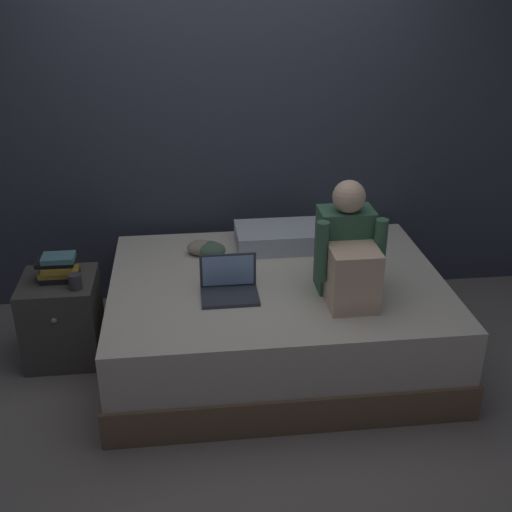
{
  "coord_description": "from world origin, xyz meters",
  "views": [
    {
      "loc": [
        -0.31,
        -3.03,
        2.3
      ],
      "look_at": [
        0.05,
        0.1,
        0.79
      ],
      "focal_mm": 44.98,
      "sensor_mm": 36.0,
      "label": 1
    }
  ],
  "objects_px": {
    "pillow": "(279,237)",
    "mug": "(75,281)",
    "bed": "(276,318)",
    "clothes_pile": "(208,249)",
    "person_sitting": "(348,254)",
    "laptop": "(229,286)",
    "book_stack": "(58,268)",
    "nightstand": "(63,318)"
  },
  "relations": [
    {
      "from": "person_sitting",
      "to": "laptop",
      "type": "xyz_separation_m",
      "value": [
        -0.65,
        0.07,
        -0.2
      ]
    },
    {
      "from": "nightstand",
      "to": "pillow",
      "type": "xyz_separation_m",
      "value": [
        1.38,
        0.3,
        0.34
      ]
    },
    {
      "from": "person_sitting",
      "to": "book_stack",
      "type": "bearing_deg",
      "value": 166.68
    },
    {
      "from": "nightstand",
      "to": "laptop",
      "type": "height_order",
      "value": "laptop"
    },
    {
      "from": "bed",
      "to": "pillow",
      "type": "relative_size",
      "value": 3.57
    },
    {
      "from": "person_sitting",
      "to": "book_stack",
      "type": "height_order",
      "value": "person_sitting"
    },
    {
      "from": "book_stack",
      "to": "mug",
      "type": "bearing_deg",
      "value": -47.51
    },
    {
      "from": "bed",
      "to": "clothes_pile",
      "type": "bearing_deg",
      "value": 136.74
    },
    {
      "from": "person_sitting",
      "to": "laptop",
      "type": "bearing_deg",
      "value": 173.5
    },
    {
      "from": "person_sitting",
      "to": "pillow",
      "type": "xyz_separation_m",
      "value": [
        -0.28,
        0.69,
        -0.19
      ]
    },
    {
      "from": "person_sitting",
      "to": "mug",
      "type": "bearing_deg",
      "value": 170.12
    },
    {
      "from": "book_stack",
      "to": "mug",
      "type": "height_order",
      "value": "book_stack"
    },
    {
      "from": "bed",
      "to": "person_sitting",
      "type": "relative_size",
      "value": 3.05
    },
    {
      "from": "bed",
      "to": "pillow",
      "type": "height_order",
      "value": "pillow"
    },
    {
      "from": "laptop",
      "to": "book_stack",
      "type": "height_order",
      "value": "laptop"
    },
    {
      "from": "pillow",
      "to": "book_stack",
      "type": "xyz_separation_m",
      "value": [
        -1.36,
        -0.3,
        0.0
      ]
    },
    {
      "from": "laptop",
      "to": "pillow",
      "type": "xyz_separation_m",
      "value": [
        0.37,
        0.61,
        0.01
      ]
    },
    {
      "from": "bed",
      "to": "book_stack",
      "type": "distance_m",
      "value": 1.33
    },
    {
      "from": "laptop",
      "to": "book_stack",
      "type": "bearing_deg",
      "value": 162.35
    },
    {
      "from": "book_stack",
      "to": "mug",
      "type": "relative_size",
      "value": 2.61
    },
    {
      "from": "person_sitting",
      "to": "pillow",
      "type": "bearing_deg",
      "value": 112.02
    },
    {
      "from": "book_stack",
      "to": "clothes_pile",
      "type": "relative_size",
      "value": 0.97
    },
    {
      "from": "person_sitting",
      "to": "book_stack",
      "type": "xyz_separation_m",
      "value": [
        -1.64,
        0.39,
        -0.18
      ]
    },
    {
      "from": "nightstand",
      "to": "mug",
      "type": "xyz_separation_m",
      "value": [
        0.13,
        -0.12,
        0.31
      ]
    },
    {
      "from": "mug",
      "to": "nightstand",
      "type": "bearing_deg",
      "value": 137.31
    },
    {
      "from": "person_sitting",
      "to": "pillow",
      "type": "height_order",
      "value": "person_sitting"
    },
    {
      "from": "person_sitting",
      "to": "clothes_pile",
      "type": "bearing_deg",
      "value": 140.98
    },
    {
      "from": "mug",
      "to": "person_sitting",
      "type": "bearing_deg",
      "value": -9.88
    },
    {
      "from": "bed",
      "to": "clothes_pile",
      "type": "relative_size",
      "value": 8.26
    },
    {
      "from": "pillow",
      "to": "clothes_pile",
      "type": "bearing_deg",
      "value": -170.08
    },
    {
      "from": "mug",
      "to": "clothes_pile",
      "type": "distance_m",
      "value": 0.85
    },
    {
      "from": "bed",
      "to": "pillow",
      "type": "xyz_separation_m",
      "value": [
        0.08,
        0.45,
        0.34
      ]
    },
    {
      "from": "pillow",
      "to": "mug",
      "type": "relative_size",
      "value": 6.22
    },
    {
      "from": "book_stack",
      "to": "clothes_pile",
      "type": "height_order",
      "value": "book_stack"
    },
    {
      "from": "clothes_pile",
      "to": "book_stack",
      "type": "bearing_deg",
      "value": -166.26
    },
    {
      "from": "book_stack",
      "to": "clothes_pile",
      "type": "bearing_deg",
      "value": 13.74
    },
    {
      "from": "nightstand",
      "to": "clothes_pile",
      "type": "bearing_deg",
      "value": 13.61
    },
    {
      "from": "pillow",
      "to": "mug",
      "type": "bearing_deg",
      "value": -161.32
    },
    {
      "from": "bed",
      "to": "clothes_pile",
      "type": "height_order",
      "value": "clothes_pile"
    },
    {
      "from": "bed",
      "to": "nightstand",
      "type": "height_order",
      "value": "bed"
    },
    {
      "from": "laptop",
      "to": "nightstand",
      "type": "bearing_deg",
      "value": 162.76
    },
    {
      "from": "book_stack",
      "to": "mug",
      "type": "distance_m",
      "value": 0.17
    }
  ]
}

